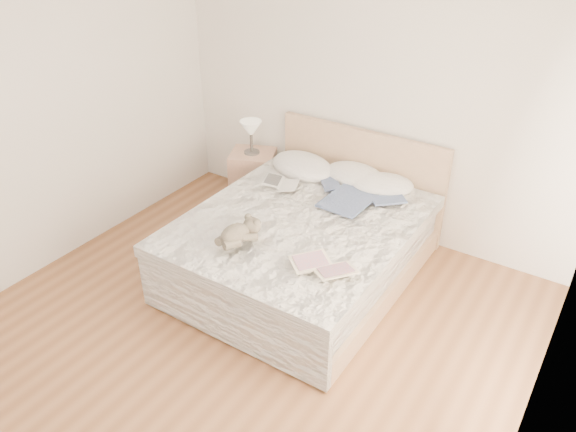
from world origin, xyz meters
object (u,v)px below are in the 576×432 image
(photo_book, at_px, (281,183))
(childrens_book, at_px, (323,267))
(nightstand, at_px, (253,177))
(table_lamp, at_px, (251,130))
(bed, at_px, (306,243))
(teddy_bear, at_px, (235,241))

(photo_book, relative_size, childrens_book, 0.84)
(nightstand, relative_size, table_lamp, 1.61)
(table_lamp, height_order, childrens_book, table_lamp)
(table_lamp, bearing_deg, childrens_book, -40.17)
(table_lamp, bearing_deg, nightstand, 66.45)
(bed, xyz_separation_m, teddy_bear, (-0.19, -0.70, 0.34))
(bed, distance_m, childrens_book, 0.86)
(nightstand, bearing_deg, teddy_bear, -57.73)
(table_lamp, bearing_deg, photo_book, -35.90)
(nightstand, distance_m, childrens_book, 2.20)
(table_lamp, relative_size, childrens_book, 0.84)
(table_lamp, distance_m, childrens_book, 2.18)
(childrens_book, height_order, teddy_bear, teddy_bear)
(nightstand, bearing_deg, table_lamp, -113.55)
(photo_book, bearing_deg, childrens_book, -63.96)
(bed, distance_m, photo_book, 0.62)
(bed, height_order, teddy_bear, bed)
(childrens_book, bearing_deg, nightstand, 176.39)
(bed, bearing_deg, photo_book, 147.31)
(photo_book, height_order, childrens_book, same)
(photo_book, xyz_separation_m, childrens_book, (0.96, -0.89, 0.00))
(table_lamp, height_order, teddy_bear, table_lamp)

